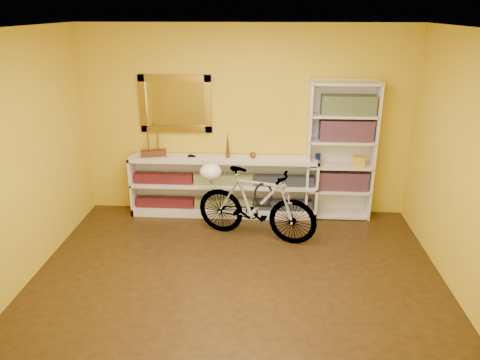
# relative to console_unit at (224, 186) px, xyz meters

# --- Properties ---
(floor) EXTENTS (4.50, 4.00, 0.01)m
(floor) POSITION_rel_console_unit_xyz_m (0.29, -1.81, -0.43)
(floor) COLOR black
(floor) RESTS_ON ground
(ceiling) EXTENTS (4.50, 4.00, 0.01)m
(ceiling) POSITION_rel_console_unit_xyz_m (0.29, -1.81, 2.18)
(ceiling) COLOR silver
(ceiling) RESTS_ON ground
(back_wall) EXTENTS (4.50, 0.01, 2.60)m
(back_wall) POSITION_rel_console_unit_xyz_m (0.29, 0.19, 0.88)
(back_wall) COLOR gold
(back_wall) RESTS_ON ground
(left_wall) EXTENTS (0.01, 4.00, 2.60)m
(left_wall) POSITION_rel_console_unit_xyz_m (-1.96, -1.81, 0.88)
(left_wall) COLOR gold
(left_wall) RESTS_ON ground
(right_wall) EXTENTS (0.01, 4.00, 2.60)m
(right_wall) POSITION_rel_console_unit_xyz_m (2.55, -1.81, 0.88)
(right_wall) COLOR gold
(right_wall) RESTS_ON ground
(gilt_mirror) EXTENTS (0.98, 0.06, 0.78)m
(gilt_mirror) POSITION_rel_console_unit_xyz_m (-0.66, 0.15, 1.12)
(gilt_mirror) COLOR olive
(gilt_mirror) RESTS_ON back_wall
(wall_socket) EXTENTS (0.09, 0.02, 0.09)m
(wall_socket) POSITION_rel_console_unit_xyz_m (1.19, 0.17, -0.17)
(wall_socket) COLOR silver
(wall_socket) RESTS_ON back_wall
(console_unit) EXTENTS (2.60, 0.35, 0.85)m
(console_unit) POSITION_rel_console_unit_xyz_m (0.00, 0.00, 0.00)
(console_unit) COLOR silver
(console_unit) RESTS_ON floor
(cd_row_lower) EXTENTS (2.50, 0.13, 0.14)m
(cd_row_lower) POSITION_rel_console_unit_xyz_m (0.00, -0.02, -0.26)
(cd_row_lower) COLOR black
(cd_row_lower) RESTS_ON console_unit
(cd_row_upper) EXTENTS (2.50, 0.13, 0.14)m
(cd_row_upper) POSITION_rel_console_unit_xyz_m (0.00, -0.02, 0.11)
(cd_row_upper) COLOR navy
(cd_row_upper) RESTS_ON console_unit
(model_ship) EXTENTS (0.37, 0.21, 0.41)m
(model_ship) POSITION_rel_console_unit_xyz_m (-0.96, 0.00, 0.63)
(model_ship) COLOR #422212
(model_ship) RESTS_ON console_unit
(toy_car) EXTENTS (0.00, 0.00, 0.00)m
(toy_car) POSITION_rel_console_unit_xyz_m (-0.44, 0.00, 0.43)
(toy_car) COLOR black
(toy_car) RESTS_ON console_unit
(bronze_ornament) EXTENTS (0.06, 0.06, 0.37)m
(bronze_ornament) POSITION_rel_console_unit_xyz_m (0.06, 0.00, 0.61)
(bronze_ornament) COLOR brown
(bronze_ornament) RESTS_ON console_unit
(decorative_orb) EXTENTS (0.08, 0.08, 0.08)m
(decorative_orb) POSITION_rel_console_unit_xyz_m (0.41, 0.00, 0.47)
(decorative_orb) COLOR brown
(decorative_orb) RESTS_ON console_unit
(bookcase) EXTENTS (0.90, 0.30, 1.90)m
(bookcase) POSITION_rel_console_unit_xyz_m (1.59, 0.03, 0.52)
(bookcase) COLOR silver
(bookcase) RESTS_ON floor
(book_row_a) EXTENTS (0.70, 0.22, 0.26)m
(book_row_a) POSITION_rel_console_unit_xyz_m (1.64, 0.03, 0.12)
(book_row_a) COLOR maroon
(book_row_a) RESTS_ON bookcase
(book_row_b) EXTENTS (0.70, 0.22, 0.28)m
(book_row_b) POSITION_rel_console_unit_xyz_m (1.64, 0.03, 0.83)
(book_row_b) COLOR maroon
(book_row_b) RESTS_ON bookcase
(book_row_c) EXTENTS (0.70, 0.22, 0.25)m
(book_row_c) POSITION_rel_console_unit_xyz_m (1.64, 0.03, 1.16)
(book_row_c) COLOR navy
(book_row_c) RESTS_ON bookcase
(travel_mug) EXTENTS (0.07, 0.07, 0.16)m
(travel_mug) POSITION_rel_console_unit_xyz_m (1.29, 0.01, 0.42)
(travel_mug) COLOR navy
(travel_mug) RESTS_ON bookcase
(red_tin) EXTENTS (0.14, 0.14, 0.16)m
(red_tin) POSITION_rel_console_unit_xyz_m (1.39, 0.06, 1.12)
(red_tin) COLOR maroon
(red_tin) RESTS_ON bookcase
(yellow_bag) EXTENTS (0.20, 0.16, 0.13)m
(yellow_bag) POSITION_rel_console_unit_xyz_m (1.84, -0.01, 0.41)
(yellow_bag) COLOR gold
(yellow_bag) RESTS_ON bookcase
(bicycle) EXTENTS (0.85, 1.64, 0.94)m
(bicycle) POSITION_rel_console_unit_xyz_m (0.47, -0.69, 0.04)
(bicycle) COLOR silver
(bicycle) RESTS_ON floor
(helmet) EXTENTS (0.28, 0.26, 0.21)m
(helmet) POSITION_rel_console_unit_xyz_m (-0.11, -0.51, 0.40)
(helmet) COLOR white
(helmet) RESTS_ON bicycle
(u_lock) EXTENTS (0.23, 0.03, 0.23)m
(u_lock) POSITION_rel_console_unit_xyz_m (0.56, -0.72, 0.18)
(u_lock) COLOR black
(u_lock) RESTS_ON bicycle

